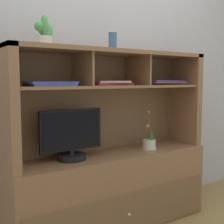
# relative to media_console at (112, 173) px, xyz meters

# --- Properties ---
(back_wall) EXTENTS (6.00, 0.02, 2.80)m
(back_wall) POSITION_rel_media_console_xyz_m (0.00, 0.23, 0.96)
(back_wall) COLOR #B3B3B6
(back_wall) RESTS_ON ground
(media_console) EXTENTS (1.65, 0.45, 1.39)m
(media_console) POSITION_rel_media_console_xyz_m (0.00, 0.00, 0.00)
(media_console) COLOR brown
(media_console) RESTS_ON ground
(tv_monitor) EXTENTS (0.48, 0.21, 0.37)m
(tv_monitor) POSITION_rel_media_console_xyz_m (-0.35, -0.00, 0.32)
(tv_monitor) COLOR black
(tv_monitor) RESTS_ON media_console
(potted_orchid) EXTENTS (0.13, 0.13, 0.32)m
(potted_orchid) POSITION_rel_media_console_xyz_m (0.35, -0.04, 0.20)
(potted_orchid) COLOR beige
(potted_orchid) RESTS_ON media_console
(magazine_stack_left) EXTENTS (0.32, 0.23, 0.03)m
(magazine_stack_left) POSITION_rel_media_console_xyz_m (-0.52, -0.06, 0.71)
(magazine_stack_left) COLOR #384286
(magazine_stack_left) RESTS_ON media_console
(magazine_stack_centre) EXTENTS (0.40, 0.26, 0.04)m
(magazine_stack_centre) POSITION_rel_media_console_xyz_m (0.51, -0.02, 0.71)
(magazine_stack_centre) COLOR navy
(magazine_stack_centre) RESTS_ON media_console
(magazine_stack_right) EXTENTS (0.32, 0.28, 0.03)m
(magazine_stack_right) POSITION_rel_media_console_xyz_m (0.00, 0.03, 0.71)
(magazine_stack_right) COLOR #B13033
(magazine_stack_right) RESTS_ON media_console
(potted_succulent) EXTENTS (0.13, 0.11, 0.20)m
(potted_succulent) POSITION_rel_media_console_xyz_m (-0.54, -0.01, 1.04)
(potted_succulent) COLOR beige
(potted_succulent) RESTS_ON media_console
(ceramic_vase) EXTENTS (0.07, 0.07, 0.13)m
(ceramic_vase) POSITION_rel_media_console_xyz_m (0.00, -0.01, 1.02)
(ceramic_vase) COLOR #386382
(ceramic_vase) RESTS_ON media_console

